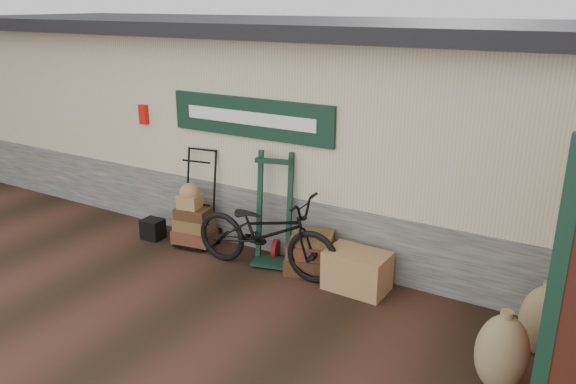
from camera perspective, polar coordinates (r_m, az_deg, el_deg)
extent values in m
plane|color=black|center=(7.51, -5.90, -8.77)|extent=(80.00, 80.00, 0.00)
cube|color=#4C4C47|center=(9.49, 3.93, 0.24)|extent=(14.00, 3.54, 0.90)
cube|color=#BDB58A|center=(9.13, 4.14, 9.21)|extent=(14.00, 3.50, 2.10)
cube|color=black|center=(8.87, 3.86, 16.41)|extent=(14.40, 4.10, 0.20)
cube|color=black|center=(7.77, -3.88, 7.53)|extent=(2.60, 0.06, 0.55)
cube|color=white|center=(7.74, -4.03, 7.49)|extent=(2.10, 0.01, 0.18)
cube|color=red|center=(9.07, -14.41, 7.65)|extent=(0.14, 0.10, 0.30)
cube|color=black|center=(4.80, 25.36, -9.91)|extent=(0.12, 0.12, 2.60)
cube|color=brown|center=(7.17, 7.03, -7.93)|extent=(0.79, 0.53, 0.51)
cube|color=black|center=(8.86, -13.56, -3.67)|extent=(0.33, 0.28, 0.31)
imported|color=black|center=(7.45, -2.28, -3.69)|extent=(0.86, 2.16, 1.23)
ellipsoid|color=brown|center=(6.39, 24.53, -11.84)|extent=(0.53, 0.46, 0.77)
ellipsoid|color=brown|center=(5.72, 20.88, -15.04)|extent=(0.61, 0.57, 0.78)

